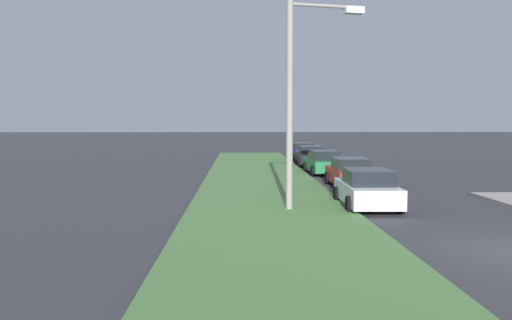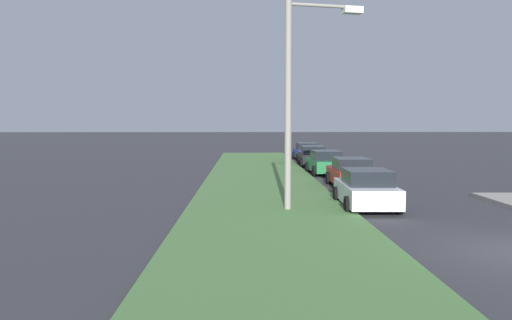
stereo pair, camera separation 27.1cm
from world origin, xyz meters
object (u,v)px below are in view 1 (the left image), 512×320
(parked_car_black, at_px, (310,156))
(parked_car_blue, at_px, (303,152))
(parked_car_green, at_px, (324,163))
(parked_car_red, at_px, (350,173))
(streetlight, at_px, (299,89))
(parked_car_white, at_px, (367,189))

(parked_car_black, bearing_deg, parked_car_blue, -0.46)
(parked_car_green, height_order, parked_car_black, same)
(parked_car_red, height_order, parked_car_black, same)
(parked_car_green, height_order, parked_car_blue, same)
(parked_car_red, distance_m, streetlight, 8.49)
(parked_car_white, xyz_separation_m, parked_car_black, (18.82, -0.43, 0.00))
(parked_car_white, height_order, parked_car_blue, same)
(parked_car_green, xyz_separation_m, parked_car_black, (6.08, 0.00, 0.00))
(parked_car_red, height_order, parked_car_blue, same)
(parked_car_white, bearing_deg, streetlight, 107.23)
(parked_car_blue, bearing_deg, parked_car_black, 176.80)
(parked_car_white, xyz_separation_m, streetlight, (-0.75, 2.67, 3.67))
(parked_car_white, distance_m, parked_car_black, 18.82)
(parked_car_white, xyz_separation_m, parked_car_red, (6.14, -0.68, 0.00))
(parked_car_red, xyz_separation_m, parked_car_blue, (18.23, 0.04, 0.00))
(parked_car_blue, relative_size, streetlight, 0.58)
(parked_car_black, xyz_separation_m, streetlight, (-19.57, 3.10, 3.67))
(parked_car_blue, height_order, streetlight, streetlight)
(parked_car_black, bearing_deg, parked_car_red, -177.29)
(parked_car_blue, bearing_deg, parked_car_white, 177.38)
(parked_car_black, distance_m, parked_car_blue, 5.55)
(parked_car_red, relative_size, parked_car_blue, 1.00)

